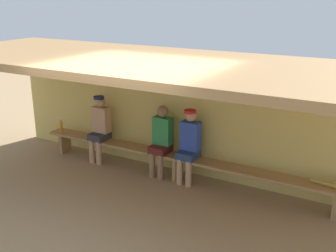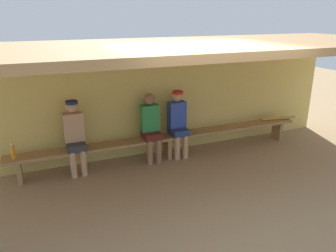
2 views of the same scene
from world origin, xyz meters
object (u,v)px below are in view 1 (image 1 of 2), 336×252
player_in_blue (189,143)px  water_bottle_orange (61,126)px  player_with_sunglasses (100,126)px  player_in_red (161,138)px  bench (178,159)px

player_in_blue → water_bottle_orange: 3.03m
player_with_sunglasses → water_bottle_orange: 1.03m
player_with_sunglasses → player_in_red: size_ratio=1.01×
player_with_sunglasses → player_in_red: (1.43, -0.00, -0.02)m
bench → player_in_blue: bearing=0.9°
water_bottle_orange → player_with_sunglasses: bearing=2.0°
bench → water_bottle_orange: bearing=-179.3°
water_bottle_orange → player_in_blue: bearing=0.7°
player_in_blue → player_with_sunglasses: 2.00m
player_in_blue → bench: bearing=-179.1°
player_in_blue → water_bottle_orange: player_in_blue is taller
player_in_blue → player_with_sunglasses: same height
bench → water_bottle_orange: (-2.80, -0.03, 0.20)m
bench → water_bottle_orange: 2.80m
player_with_sunglasses → player_in_blue: bearing=0.0°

